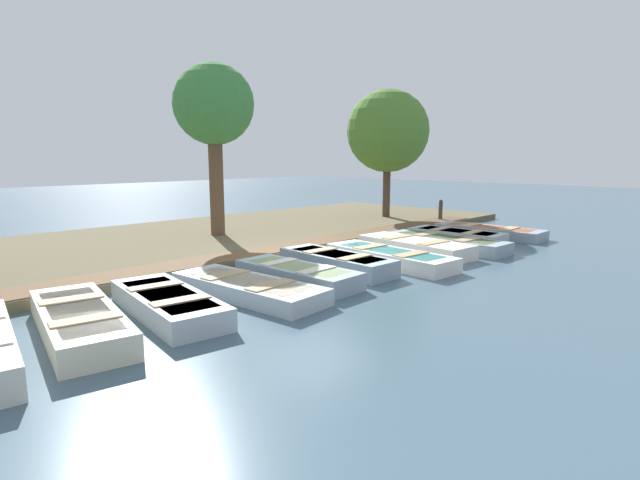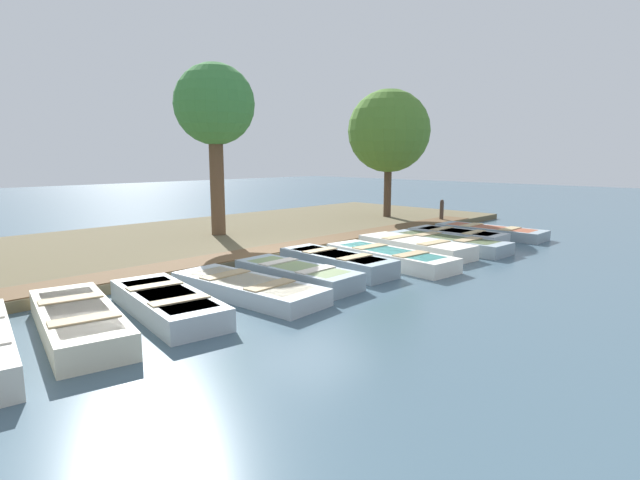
% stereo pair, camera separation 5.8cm
% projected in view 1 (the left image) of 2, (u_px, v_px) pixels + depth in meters
% --- Properties ---
extents(ground_plane, '(80.00, 80.00, 0.00)m').
position_uv_depth(ground_plane, '(314.00, 266.00, 12.12)').
color(ground_plane, '#425B6B').
extents(shore_bank, '(8.00, 24.00, 0.21)m').
position_uv_depth(shore_bank, '(201.00, 238.00, 15.54)').
color(shore_bank, brown).
rests_on(shore_bank, ground_plane).
extents(dock_walkway, '(1.01, 19.24, 0.23)m').
position_uv_depth(dock_walkway, '(273.00, 253.00, 13.17)').
color(dock_walkway, brown).
rests_on(dock_walkway, ground_plane).
extents(rowboat_1, '(3.33, 1.60, 0.41)m').
position_uv_depth(rowboat_1, '(79.00, 321.00, 7.43)').
color(rowboat_1, beige).
rests_on(rowboat_1, ground_plane).
extents(rowboat_2, '(3.08, 1.43, 0.40)m').
position_uv_depth(rowboat_2, '(168.00, 303.00, 8.36)').
color(rowboat_2, '#B2BCC1').
rests_on(rowboat_2, ground_plane).
extents(rowboat_3, '(3.39, 1.38, 0.34)m').
position_uv_depth(rowboat_3, '(248.00, 288.00, 9.47)').
color(rowboat_3, '#B2BCC1').
rests_on(rowboat_3, ground_plane).
extents(rowboat_4, '(2.92, 1.08, 0.39)m').
position_uv_depth(rowboat_4, '(297.00, 274.00, 10.43)').
color(rowboat_4, '#8C9EA8').
rests_on(rowboat_4, ground_plane).
extents(rowboat_5, '(2.99, 1.09, 0.43)m').
position_uv_depth(rowboat_5, '(337.00, 262.00, 11.56)').
color(rowboat_5, '#8C9EA8').
rests_on(rowboat_5, ground_plane).
extents(rowboat_6, '(3.54, 1.35, 0.38)m').
position_uv_depth(rowboat_6, '(389.00, 257.00, 12.25)').
color(rowboat_6, silver).
rests_on(rowboat_6, ground_plane).
extents(rowboat_7, '(3.33, 1.43, 0.41)m').
position_uv_depth(rowboat_7, '(415.00, 246.00, 13.58)').
color(rowboat_7, silver).
rests_on(rowboat_7, ground_plane).
extents(rowboat_8, '(3.61, 1.23, 0.37)m').
position_uv_depth(rowboat_8, '(446.00, 242.00, 14.37)').
color(rowboat_8, '#8C9EA8').
rests_on(rowboat_8, ground_plane).
extents(rowboat_9, '(2.94, 1.18, 0.35)m').
position_uv_depth(rowboat_9, '(457.00, 235.00, 15.70)').
color(rowboat_9, '#B2BCC1').
rests_on(rowboat_9, ground_plane).
extents(rowboat_10, '(3.52, 1.18, 0.34)m').
position_uv_depth(rowboat_10, '(489.00, 231.00, 16.59)').
color(rowboat_10, '#8C9EA8').
rests_on(rowboat_10, ground_plane).
extents(mooring_post_far, '(0.15, 0.15, 0.99)m').
position_uv_depth(mooring_post_far, '(440.00, 212.00, 19.27)').
color(mooring_post_far, '#47382D').
rests_on(mooring_post_far, ground_plane).
extents(park_tree_left, '(2.43, 2.43, 5.40)m').
position_uv_depth(park_tree_left, '(214.00, 108.00, 15.00)').
color(park_tree_left, brown).
rests_on(park_tree_left, ground_plane).
extents(park_tree_center, '(3.25, 3.25, 5.25)m').
position_uv_depth(park_tree_center, '(388.00, 131.00, 19.76)').
color(park_tree_center, '#4C3828').
rests_on(park_tree_center, ground_plane).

